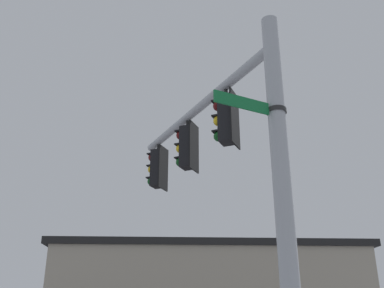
% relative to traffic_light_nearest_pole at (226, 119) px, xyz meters
% --- Properties ---
extents(signal_pole, '(0.31, 0.31, 7.37)m').
position_rel_traffic_light_nearest_pole_xyz_m(signal_pole, '(-1.01, -1.27, -2.27)').
color(signal_pole, '#ADB2B7').
rests_on(signal_pole, ground).
extents(mast_arm, '(3.83, 4.64, 0.21)m').
position_rel_traffic_light_nearest_pole_xyz_m(mast_arm, '(0.82, 0.99, 0.80)').
color(mast_arm, '#ADB2B7').
extents(traffic_light_nearest_pole, '(0.54, 0.49, 1.31)m').
position_rel_traffic_light_nearest_pole_xyz_m(traffic_light_nearest_pole, '(0.00, 0.00, 0.00)').
color(traffic_light_nearest_pole, black).
extents(traffic_light_mid_inner, '(0.54, 0.49, 1.31)m').
position_rel_traffic_light_nearest_pole_xyz_m(traffic_light_mid_inner, '(1.15, 1.41, 0.00)').
color(traffic_light_mid_inner, black).
extents(traffic_light_mid_outer, '(0.54, 0.49, 1.31)m').
position_rel_traffic_light_nearest_pole_xyz_m(traffic_light_mid_outer, '(2.29, 2.82, 0.00)').
color(traffic_light_mid_outer, black).
extents(street_name_sign, '(1.16, 0.98, 0.22)m').
position_rel_traffic_light_nearest_pole_xyz_m(street_name_sign, '(-1.26, -1.07, -0.51)').
color(street_name_sign, '#147238').
extents(tree_by_storefront, '(3.22, 3.22, 5.79)m').
position_rel_traffic_light_nearest_pole_xyz_m(tree_by_storefront, '(11.91, 6.41, -1.80)').
color(tree_by_storefront, '#4C3823').
rests_on(tree_by_storefront, ground).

